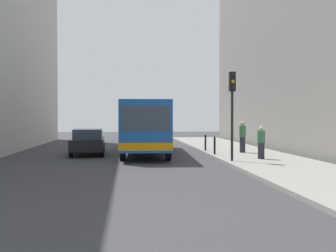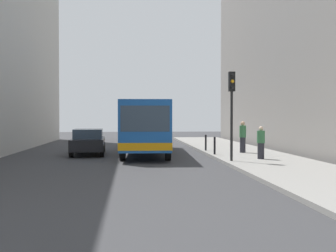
{
  "view_description": "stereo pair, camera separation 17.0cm",
  "coord_description": "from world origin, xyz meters",
  "px_view_note": "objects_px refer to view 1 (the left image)",
  "views": [
    {
      "loc": [
        -1.26,
        -20.73,
        2.17
      ],
      "look_at": [
        0.96,
        1.59,
        1.68
      ],
      "focal_mm": 43.87,
      "sensor_mm": 36.0,
      "label": 1
    },
    {
      "loc": [
        -1.09,
        -20.75,
        2.17
      ],
      "look_at": [
        0.96,
        1.59,
        1.68
      ],
      "focal_mm": 43.87,
      "sensor_mm": 36.0,
      "label": 2
    }
  ],
  "objects_px": {
    "bollard_mid": "(205,143)",
    "pedestrian_mid_sidewalk": "(243,137)",
    "pedestrian_near_signal": "(261,143)",
    "bollard_near": "(215,146)",
    "bus": "(145,125)",
    "traffic_light": "(232,99)",
    "car_beside_bus": "(88,141)"
  },
  "relations": [
    {
      "from": "bollard_near",
      "to": "bollard_mid",
      "type": "distance_m",
      "value": 2.62
    },
    {
      "from": "traffic_light",
      "to": "bus",
      "type": "bearing_deg",
      "value": 122.13
    },
    {
      "from": "pedestrian_near_signal",
      "to": "car_beside_bus",
      "type": "bearing_deg",
      "value": 26.9
    },
    {
      "from": "bollard_mid",
      "to": "pedestrian_mid_sidewalk",
      "type": "height_order",
      "value": "pedestrian_mid_sidewalk"
    },
    {
      "from": "pedestrian_mid_sidewalk",
      "to": "pedestrian_near_signal",
      "type": "bearing_deg",
      "value": 53.43
    },
    {
      "from": "bollard_mid",
      "to": "pedestrian_mid_sidewalk",
      "type": "distance_m",
      "value": 2.49
    },
    {
      "from": "pedestrian_near_signal",
      "to": "traffic_light",
      "type": "bearing_deg",
      "value": 80.26
    },
    {
      "from": "car_beside_bus",
      "to": "traffic_light",
      "type": "distance_m",
      "value": 9.21
    },
    {
      "from": "bollard_near",
      "to": "pedestrian_near_signal",
      "type": "xyz_separation_m",
      "value": [
        1.73,
        -2.58,
        0.31
      ]
    },
    {
      "from": "bollard_near",
      "to": "bus",
      "type": "bearing_deg",
      "value": 144.31
    },
    {
      "from": "bollard_mid",
      "to": "pedestrian_near_signal",
      "type": "xyz_separation_m",
      "value": [
        1.73,
        -5.2,
        0.31
      ]
    },
    {
      "from": "bus",
      "to": "bollard_mid",
      "type": "bearing_deg",
      "value": -177.36
    },
    {
      "from": "bollard_near",
      "to": "pedestrian_near_signal",
      "type": "bearing_deg",
      "value": -56.14
    },
    {
      "from": "traffic_light",
      "to": "bollard_near",
      "type": "bearing_deg",
      "value": 91.72
    },
    {
      "from": "car_beside_bus",
      "to": "bollard_near",
      "type": "bearing_deg",
      "value": 160.5
    },
    {
      "from": "car_beside_bus",
      "to": "bollard_mid",
      "type": "relative_size",
      "value": 4.71
    },
    {
      "from": "car_beside_bus",
      "to": "pedestrian_mid_sidewalk",
      "type": "distance_m",
      "value": 8.87
    },
    {
      "from": "pedestrian_mid_sidewalk",
      "to": "bollard_near",
      "type": "bearing_deg",
      "value": -6.97
    },
    {
      "from": "bus",
      "to": "traffic_light",
      "type": "xyz_separation_m",
      "value": [
        3.73,
        -5.94,
        1.28
      ]
    },
    {
      "from": "bus",
      "to": "pedestrian_mid_sidewalk",
      "type": "xyz_separation_m",
      "value": [
        5.46,
        -1.64,
        -0.68
      ]
    },
    {
      "from": "bus",
      "to": "bollard_near",
      "type": "height_order",
      "value": "bus"
    },
    {
      "from": "bollard_mid",
      "to": "bollard_near",
      "type": "bearing_deg",
      "value": -90.0
    },
    {
      "from": "traffic_light",
      "to": "bollard_mid",
      "type": "height_order",
      "value": "traffic_light"
    },
    {
      "from": "traffic_light",
      "to": "bollard_near",
      "type": "xyz_separation_m",
      "value": [
        -0.1,
        3.33,
        -2.38
      ]
    },
    {
      "from": "pedestrian_mid_sidewalk",
      "to": "bollard_mid",
      "type": "bearing_deg",
      "value": -77.15
    },
    {
      "from": "traffic_light",
      "to": "pedestrian_mid_sidewalk",
      "type": "height_order",
      "value": "traffic_light"
    },
    {
      "from": "traffic_light",
      "to": "pedestrian_near_signal",
      "type": "height_order",
      "value": "traffic_light"
    },
    {
      "from": "bus",
      "to": "pedestrian_near_signal",
      "type": "bearing_deg",
      "value": 138.37
    },
    {
      "from": "bollard_near",
      "to": "pedestrian_mid_sidewalk",
      "type": "relative_size",
      "value": 0.53
    },
    {
      "from": "bus",
      "to": "traffic_light",
      "type": "relative_size",
      "value": 2.71
    },
    {
      "from": "bollard_near",
      "to": "bollard_mid",
      "type": "height_order",
      "value": "same"
    },
    {
      "from": "pedestrian_near_signal",
      "to": "bollard_near",
      "type": "bearing_deg",
      "value": -0.72
    }
  ]
}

